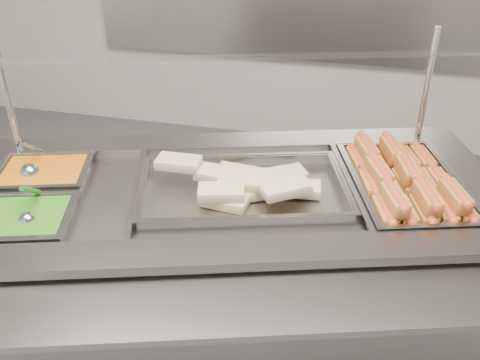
% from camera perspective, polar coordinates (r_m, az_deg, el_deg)
% --- Properties ---
extents(steam_counter, '(1.93, 1.27, 0.85)m').
position_cam_1_polar(steam_counter, '(1.97, -1.40, -11.31)').
color(steam_counter, gray).
rests_on(steam_counter, ground).
extents(tray_rail, '(1.70, 0.81, 0.05)m').
position_cam_1_polar(tray_rail, '(1.36, -0.76, -12.98)').
color(tray_rail, slate).
rests_on(tray_rail, steam_counter).
extents(sneeze_guard, '(1.57, 0.72, 0.42)m').
position_cam_1_polar(sneeze_guard, '(1.76, -2.00, 12.53)').
color(sneeze_guard, silver).
rests_on(sneeze_guard, steam_counter).
extents(pan_hotdogs, '(0.46, 0.59, 0.09)m').
position_cam_1_polar(pan_hotdogs, '(1.85, 17.09, -1.09)').
color(pan_hotdogs, gray).
rests_on(pan_hotdogs, steam_counter).
extents(pan_wraps, '(0.73, 0.55, 0.07)m').
position_cam_1_polar(pan_wraps, '(1.73, 0.31, -1.31)').
color(pan_wraps, gray).
rests_on(pan_wraps, steam_counter).
extents(pan_beans, '(0.34, 0.30, 0.09)m').
position_cam_1_polar(pan_beans, '(1.94, -20.06, -0.04)').
color(pan_beans, gray).
rests_on(pan_beans, steam_counter).
extents(pan_peas, '(0.34, 0.30, 0.09)m').
position_cam_1_polar(pan_peas, '(1.72, -22.24, -4.71)').
color(pan_peas, gray).
rests_on(pan_peas, steam_counter).
extents(hotdogs_in_buns, '(0.41, 0.54, 0.11)m').
position_cam_1_polar(hotdogs_in_buns, '(1.82, 17.12, -0.02)').
color(hotdogs_in_buns, brown).
rests_on(hotdogs_in_buns, pan_hotdogs).
extents(tortilla_wraps, '(0.54, 0.32, 0.09)m').
position_cam_1_polar(tortilla_wraps, '(1.71, 1.02, -0.22)').
color(tortilla_wraps, tan).
rests_on(tortilla_wraps, pan_wraps).
extents(ladle, '(0.08, 0.18, 0.14)m').
position_cam_1_polar(ladle, '(1.92, -21.48, 0.87)').
color(ladle, '#ACADB1').
rests_on(ladle, pan_beans).
extents(serving_spoon, '(0.08, 0.16, 0.13)m').
position_cam_1_polar(serving_spoon, '(1.68, -21.68, -3.48)').
color(serving_spoon, '#ACADB1').
rests_on(serving_spoon, pan_peas).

